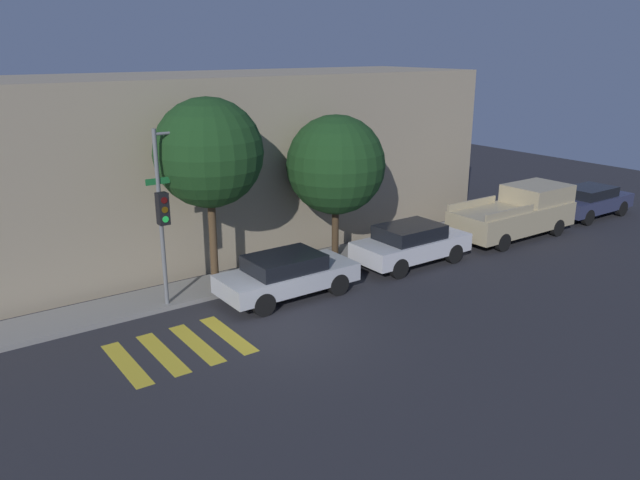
% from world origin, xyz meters
% --- Properties ---
extents(ground_plane, '(60.00, 60.00, 0.00)m').
position_xyz_m(ground_plane, '(0.00, 0.00, 0.00)').
color(ground_plane, '#28282D').
extents(sidewalk, '(26.00, 1.74, 0.14)m').
position_xyz_m(sidewalk, '(0.00, 4.07, 0.07)').
color(sidewalk, gray).
rests_on(sidewalk, ground).
extents(building_row, '(26.00, 6.00, 6.41)m').
position_xyz_m(building_row, '(0.00, 8.34, 3.20)').
color(building_row, gray).
rests_on(building_row, ground).
extents(crosswalk, '(3.20, 2.60, 0.00)m').
position_xyz_m(crosswalk, '(-2.78, 0.80, 0.00)').
color(crosswalk, gold).
rests_on(crosswalk, ground).
extents(traffic_light_pole, '(2.10, 0.56, 5.23)m').
position_xyz_m(traffic_light_pole, '(-1.63, 3.37, 3.42)').
color(traffic_light_pole, slate).
rests_on(traffic_light_pole, ground).
extents(sedan_near_corner, '(4.28, 1.82, 1.36)m').
position_xyz_m(sedan_near_corner, '(1.31, 2.10, 0.74)').
color(sedan_near_corner, '#B7BABF').
rests_on(sedan_near_corner, ground).
extents(sedan_middle, '(4.23, 1.84, 1.44)m').
position_xyz_m(sedan_middle, '(6.47, 2.10, 0.77)').
color(sedan_middle, silver).
rests_on(sedan_middle, ground).
extents(pickup_truck, '(5.44, 2.13, 1.97)m').
position_xyz_m(pickup_truck, '(12.30, 2.10, 0.99)').
color(pickup_truck, tan).
rests_on(pickup_truck, ground).
extents(sedan_far_end, '(4.27, 1.78, 1.38)m').
position_xyz_m(sedan_far_end, '(17.41, 2.10, 0.75)').
color(sedan_far_end, '#2D3351').
rests_on(sedan_far_end, ground).
extents(tree_near_corner, '(3.27, 3.27, 5.98)m').
position_xyz_m(tree_near_corner, '(-0.21, 3.90, 4.33)').
color(tree_near_corner, '#4C3823').
rests_on(tree_near_corner, ground).
extents(tree_midblock, '(3.40, 3.40, 5.19)m').
position_xyz_m(tree_midblock, '(4.50, 3.90, 3.48)').
color(tree_midblock, '#42301E').
rests_on(tree_midblock, ground).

